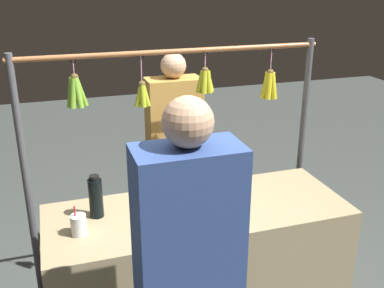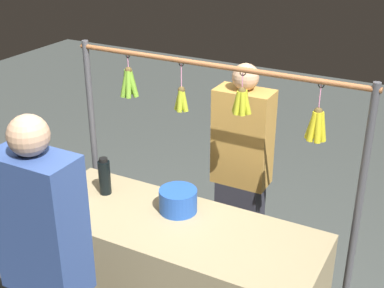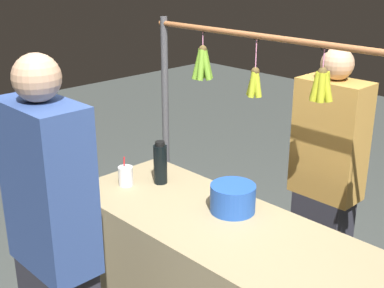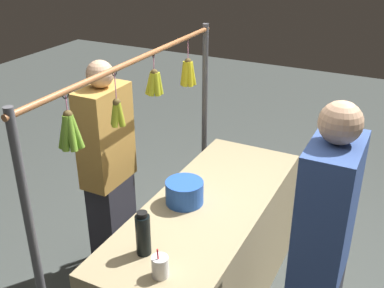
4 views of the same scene
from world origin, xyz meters
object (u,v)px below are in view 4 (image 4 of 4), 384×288
water_bottle (143,234)px  blue_bucket (184,192)px  drink_cup (160,267)px  customer_person (318,269)px  vendor_person (109,176)px

water_bottle → blue_bucket: (-0.52, -0.03, -0.05)m
drink_cup → customer_person: customer_person is taller
water_bottle → blue_bucket: size_ratio=1.08×
water_bottle → vendor_person: bearing=-133.0°
water_bottle → vendor_person: vendor_person is taller
blue_bucket → vendor_person: vendor_person is taller
water_bottle → drink_cup: water_bottle is taller
blue_bucket → water_bottle: bearing=3.8°
drink_cup → vendor_person: size_ratio=0.10×
blue_bucket → customer_person: 0.91m
drink_cup → vendor_person: bearing=-131.5°
water_bottle → vendor_person: 0.97m
blue_bucket → vendor_person: bearing=-101.2°
water_bottle → vendor_person: (-0.65, -0.70, -0.17)m
vendor_person → drink_cup: bearing=48.5°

